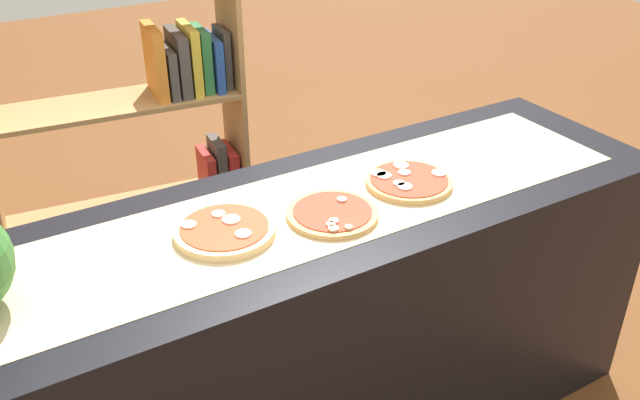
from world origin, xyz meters
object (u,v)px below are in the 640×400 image
pizza_mozzarella_2 (409,181)px  bookshelf (156,165)px  pizza_mozzarella_0 (225,231)px  pizza_mushroom_1 (333,214)px

pizza_mozzarella_2 → bookshelf: 1.14m
pizza_mozzarella_0 → bookshelf: bearing=82.8°
pizza_mushroom_1 → pizza_mozzarella_2: size_ratio=0.98×
pizza_mozzarella_0 → bookshelf: 1.03m
bookshelf → pizza_mozzarella_0: bearing=-97.2°
bookshelf → pizza_mushroom_1: bearing=-81.2°
pizza_mushroom_1 → pizza_mozzarella_0: bearing=167.7°
pizza_mozzarella_2 → pizza_mushroom_1: bearing=-171.8°
pizza_mozzarella_0 → pizza_mushroom_1: bearing=-12.3°
pizza_mushroom_1 → pizza_mozzarella_2: (0.29, 0.04, 0.00)m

